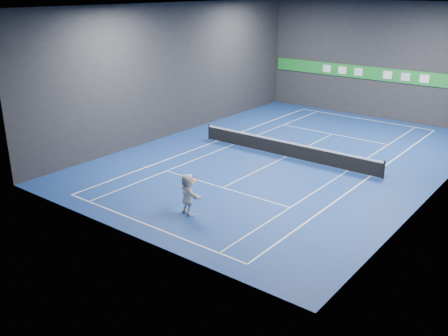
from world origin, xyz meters
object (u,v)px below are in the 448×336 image
Objects in this scene: tennis_net at (286,149)px; tennis_racket at (194,180)px; tennis_ball at (184,159)px; player at (188,194)px.

tennis_net is 10.01m from tennis_racket.
tennis_ball is 0.01× the size of tennis_net.
player is 9.96m from tennis_net.
player is 0.16× the size of tennis_net.
tennis_ball reaches higher than tennis_net.
player is at bearing -17.70° from tennis_ball.
player is 1.69m from tennis_ball.
player is 3.22× the size of tennis_racket.
tennis_ball is at bearing -87.16° from tennis_net.
tennis_ball reaches higher than player.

